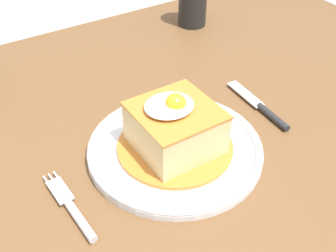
% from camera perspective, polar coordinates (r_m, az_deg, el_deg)
% --- Properties ---
extents(dining_table, '(1.28, 0.89, 0.77)m').
position_cam_1_polar(dining_table, '(0.79, 0.52, -6.38)').
color(dining_table, brown).
rests_on(dining_table, ground_plane).
extents(main_plate, '(0.27, 0.27, 0.02)m').
position_cam_1_polar(main_plate, '(0.66, 0.95, -3.03)').
color(main_plate, white).
rests_on(main_plate, dining_table).
extents(sandwich_meal, '(0.18, 0.18, 0.10)m').
position_cam_1_polar(sandwich_meal, '(0.63, 0.94, -0.44)').
color(sandwich_meal, orange).
rests_on(sandwich_meal, main_plate).
extents(fork, '(0.02, 0.14, 0.01)m').
position_cam_1_polar(fork, '(0.59, -12.65, -11.06)').
color(fork, silver).
rests_on(fork, dining_table).
extents(knife, '(0.03, 0.17, 0.01)m').
position_cam_1_polar(knife, '(0.76, 12.84, 2.18)').
color(knife, '#262628').
rests_on(knife, dining_table).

